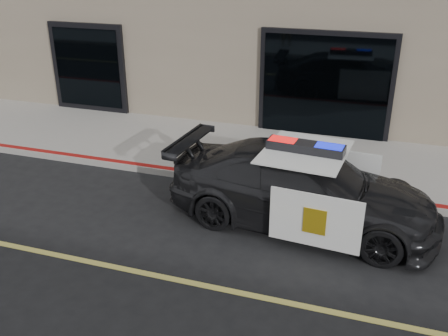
% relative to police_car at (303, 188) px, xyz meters
% --- Properties ---
extents(ground, '(120.00, 120.00, 0.00)m').
position_rel_police_car_xyz_m(ground, '(0.73, -2.38, -0.73)').
color(ground, black).
rests_on(ground, ground).
extents(sidewalk_n, '(60.00, 3.50, 0.15)m').
position_rel_police_car_xyz_m(sidewalk_n, '(0.73, 2.87, -0.65)').
color(sidewalk_n, gray).
rests_on(sidewalk_n, ground).
extents(police_car, '(2.85, 5.29, 1.62)m').
position_rel_police_car_xyz_m(police_car, '(0.00, 0.00, 0.00)').
color(police_car, black).
rests_on(police_car, ground).
extents(fire_hydrant, '(0.33, 0.46, 0.73)m').
position_rel_police_car_xyz_m(fire_hydrant, '(-2.93, 1.80, -0.23)').
color(fire_hydrant, beige).
rests_on(fire_hydrant, sidewalk_n).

